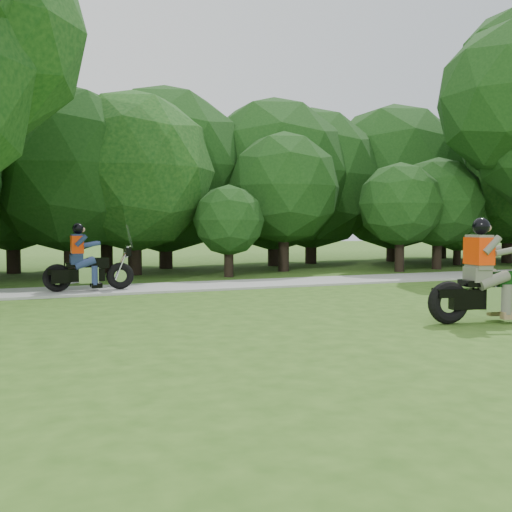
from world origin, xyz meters
TOP-DOWN VIEW (x-y plane):
  - ground at (0.00, 0.00)m, footprint 100.00×100.00m
  - walkway at (0.00, 8.00)m, footprint 60.00×2.20m
  - tree_line at (1.07, 14.68)m, footprint 39.98×11.50m
  - chopper_motorcycle at (-0.10, 0.29)m, footprint 2.62×0.93m
  - touring_motorcycle at (-6.37, 7.72)m, footprint 2.29×0.65m

SIDE VIEW (x-z plane):
  - ground at x=0.00m, z-range 0.00..0.00m
  - walkway at x=0.00m, z-range 0.00..0.06m
  - chopper_motorcycle at x=-0.10m, z-range -0.25..1.63m
  - touring_motorcycle at x=-6.37m, z-range -0.18..1.57m
  - tree_line at x=1.07m, z-range -0.14..7.51m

